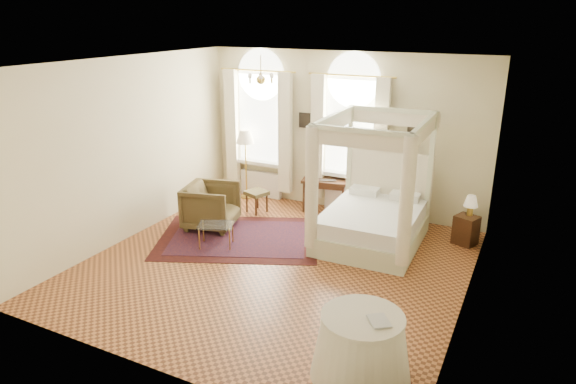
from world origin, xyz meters
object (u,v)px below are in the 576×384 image
object	(u,v)px
coffee_table	(216,227)
side_table	(361,346)
stool	(257,195)
canopy_bed	(372,216)
floor_lamp	(245,140)
writing_desk	(325,184)
armchair	(211,206)
nightstand	(466,230)

from	to	relation	value
coffee_table	side_table	bearing A→B (deg)	-32.24
stool	coffee_table	bearing A→B (deg)	-83.63
stool	canopy_bed	bearing A→B (deg)	-9.50
floor_lamp	side_table	bearing A→B (deg)	-47.27
canopy_bed	floor_lamp	xyz separation A→B (m)	(-3.32, 1.13, 0.81)
canopy_bed	side_table	bearing A→B (deg)	-74.05
writing_desk	armchair	bearing A→B (deg)	-132.13
nightstand	side_table	size ratio (longest dim) A/B	0.46
coffee_table	side_table	xyz separation A→B (m)	(3.47, -2.19, 0.01)
coffee_table	nightstand	bearing A→B (deg)	27.96
stool	nightstand	bearing A→B (deg)	4.13
writing_desk	floor_lamp	size ratio (longest dim) A/B	0.65
side_table	coffee_table	bearing A→B (deg)	147.76
canopy_bed	coffee_table	world-z (taller)	canopy_bed
coffee_table	floor_lamp	world-z (taller)	floor_lamp
canopy_bed	floor_lamp	world-z (taller)	canopy_bed
armchair	side_table	distance (m)	4.99
coffee_table	side_table	distance (m)	4.11
canopy_bed	coffee_table	distance (m)	2.82
writing_desk	side_table	xyz separation A→B (m)	(2.42, -4.71, -0.21)
side_table	nightstand	bearing A→B (deg)	83.06
canopy_bed	nightstand	size ratio (longest dim) A/B	4.34
nightstand	coffee_table	bearing A→B (deg)	-152.04
armchair	floor_lamp	size ratio (longest dim) A/B	0.61
canopy_bed	nightstand	xyz separation A→B (m)	(1.54, 0.75, -0.26)
stool	coffee_table	world-z (taller)	stool
canopy_bed	floor_lamp	size ratio (longest dim) A/B	1.48
coffee_table	side_table	size ratio (longest dim) A/B	0.64
coffee_table	armchair	bearing A→B (deg)	129.41
floor_lamp	writing_desk	bearing A→B (deg)	0.55
stool	side_table	distance (m)	5.44
nightstand	coffee_table	distance (m)	4.53
nightstand	floor_lamp	world-z (taller)	floor_lamp
nightstand	armchair	size ratio (longest dim) A/B	0.56
armchair	coffee_table	world-z (taller)	armchair
armchair	coffee_table	distance (m)	0.92
nightstand	writing_desk	bearing A→B (deg)	172.27
writing_desk	stool	distance (m)	1.46
stool	armchair	bearing A→B (deg)	-108.96
armchair	coffee_table	xyz separation A→B (m)	(0.58, -0.71, -0.05)
stool	floor_lamp	xyz separation A→B (m)	(-0.66, 0.68, 0.95)
canopy_bed	writing_desk	size ratio (longest dim) A/B	2.29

